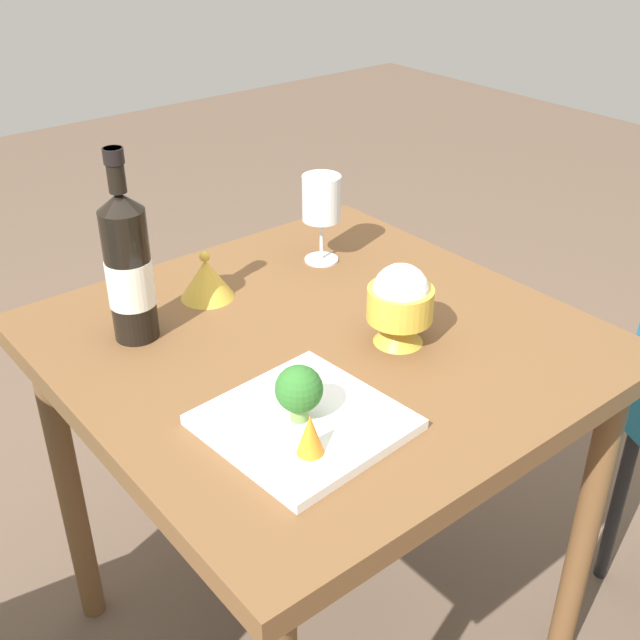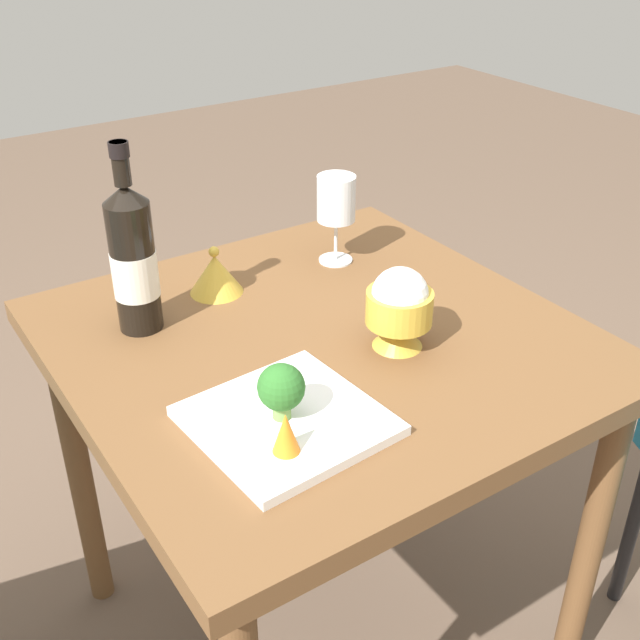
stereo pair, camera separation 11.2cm
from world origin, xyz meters
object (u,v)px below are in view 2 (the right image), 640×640
(wine_bottle, at_px, (133,259))
(carrot_garnish_left, at_px, (286,433))
(rice_bowl_lid, at_px, (215,274))
(serving_plate, at_px, (287,421))
(wine_glass, at_px, (336,201))
(broccoli_floret, at_px, (281,388))
(rice_bowl, at_px, (399,307))

(wine_bottle, bearing_deg, carrot_garnish_left, -176.65)
(rice_bowl_lid, relative_size, carrot_garnish_left, 1.64)
(wine_bottle, bearing_deg, serving_plate, -170.07)
(wine_glass, distance_m, rice_bowl_lid, 0.28)
(broccoli_floret, bearing_deg, rice_bowl_lid, -14.44)
(rice_bowl_lid, height_order, serving_plate, rice_bowl_lid)
(wine_bottle, height_order, wine_glass, wine_bottle)
(rice_bowl_lid, bearing_deg, carrot_garnish_left, 163.77)
(wine_bottle, relative_size, wine_glass, 1.84)
(rice_bowl_lid, relative_size, broccoli_floret, 1.17)
(wine_glass, xyz_separation_m, rice_bowl, (-0.32, 0.10, -0.05))
(rice_bowl, relative_size, carrot_garnish_left, 2.33)
(rice_bowl, distance_m, broccoli_floret, 0.28)
(rice_bowl, xyz_separation_m, rice_bowl_lid, (0.34, 0.16, -0.04))
(wine_glass, bearing_deg, broccoli_floret, 137.61)
(rice_bowl, relative_size, broccoli_floret, 1.65)
(wine_glass, bearing_deg, wine_bottle, 94.08)
(wine_bottle, xyz_separation_m, broccoli_floret, (-0.37, -0.06, -0.06))
(rice_bowl_lid, bearing_deg, wine_bottle, 104.52)
(wine_bottle, xyz_separation_m, rice_bowl, (-0.29, -0.33, -0.06))
(wine_bottle, relative_size, carrot_garnish_left, 5.40)
(wine_glass, bearing_deg, carrot_garnish_left, 139.49)
(rice_bowl_lid, distance_m, serving_plate, 0.43)
(wine_glass, relative_size, carrot_garnish_left, 2.94)
(wine_bottle, distance_m, rice_bowl, 0.45)
(wine_bottle, bearing_deg, broccoli_floret, -170.99)
(wine_glass, relative_size, rice_bowl_lid, 1.79)
(broccoli_floret, relative_size, carrot_garnish_left, 1.41)
(serving_plate, bearing_deg, wine_glass, -41.75)
(rice_bowl, relative_size, rice_bowl_lid, 1.42)
(rice_bowl, relative_size, serving_plate, 0.53)
(wine_glass, relative_size, serving_plate, 0.67)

